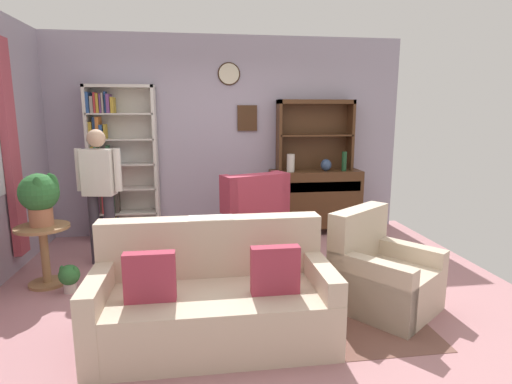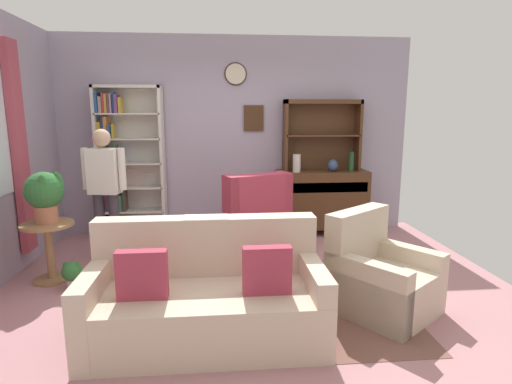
{
  "view_description": "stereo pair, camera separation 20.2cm",
  "coord_description": "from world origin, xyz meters",
  "px_view_note": "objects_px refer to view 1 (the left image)",
  "views": [
    {
      "loc": [
        -0.47,
        -3.84,
        1.74
      ],
      "look_at": [
        0.1,
        0.2,
        0.95
      ],
      "focal_mm": 28.85,
      "sensor_mm": 36.0,
      "label": 1
    },
    {
      "loc": [
        -0.27,
        -3.86,
        1.74
      ],
      "look_at": [
        0.1,
        0.2,
        0.95
      ],
      "focal_mm": 28.85,
      "sensor_mm": 36.0,
      "label": 2
    }
  ],
  "objects_px": {
    "sideboard_hutch": "(315,125)",
    "armchair_floral": "(382,277)",
    "vase_round": "(326,165)",
    "coffee_table": "(234,257)",
    "book_stack": "(236,247)",
    "vase_tall": "(291,163)",
    "couch_floral": "(214,300)",
    "potted_plant_small": "(69,276)",
    "potted_plant_large": "(40,195)",
    "bookshelf": "(118,165)",
    "plant_stand": "(44,249)",
    "bottle_wine": "(344,161)",
    "wingback_chair": "(249,227)",
    "sideboard": "(315,198)",
    "person_reading": "(100,187)"
  },
  "relations": [
    {
      "from": "sideboard_hutch",
      "to": "armchair_floral",
      "type": "distance_m",
      "value": 2.83
    },
    {
      "from": "vase_round",
      "to": "coffee_table",
      "type": "height_order",
      "value": "vase_round"
    },
    {
      "from": "book_stack",
      "to": "vase_tall",
      "type": "bearing_deg",
      "value": 62.97
    },
    {
      "from": "couch_floral",
      "to": "potted_plant_small",
      "type": "xyz_separation_m",
      "value": [
        -1.37,
        1.03,
        -0.15
      ]
    },
    {
      "from": "vase_round",
      "to": "potted_plant_large",
      "type": "bearing_deg",
      "value": -157.97
    },
    {
      "from": "armchair_floral",
      "to": "potted_plant_large",
      "type": "relative_size",
      "value": 2.04
    },
    {
      "from": "potted_plant_large",
      "to": "book_stack",
      "type": "relative_size",
      "value": 2.46
    },
    {
      "from": "bookshelf",
      "to": "book_stack",
      "type": "xyz_separation_m",
      "value": [
        1.43,
        -2.03,
        -0.56
      ]
    },
    {
      "from": "bookshelf",
      "to": "coffee_table",
      "type": "xyz_separation_m",
      "value": [
        1.41,
        -1.98,
        -0.68
      ]
    },
    {
      "from": "armchair_floral",
      "to": "plant_stand",
      "type": "relative_size",
      "value": 1.72
    },
    {
      "from": "bottle_wine",
      "to": "plant_stand",
      "type": "bearing_deg",
      "value": -159.29
    },
    {
      "from": "bookshelf",
      "to": "bottle_wine",
      "type": "relative_size",
      "value": 7.61
    },
    {
      "from": "bookshelf",
      "to": "vase_round",
      "type": "bearing_deg",
      "value": -2.94
    },
    {
      "from": "bookshelf",
      "to": "armchair_floral",
      "type": "height_order",
      "value": "bookshelf"
    },
    {
      "from": "vase_round",
      "to": "wingback_chair",
      "type": "distance_m",
      "value": 1.62
    },
    {
      "from": "sideboard",
      "to": "armchair_floral",
      "type": "bearing_deg",
      "value": -91.73
    },
    {
      "from": "vase_tall",
      "to": "sideboard",
      "type": "bearing_deg",
      "value": 11.63
    },
    {
      "from": "bookshelf",
      "to": "vase_round",
      "type": "xyz_separation_m",
      "value": [
        2.9,
        -0.15,
        -0.03
      ]
    },
    {
      "from": "bottle_wine",
      "to": "bookshelf",
      "type": "bearing_deg",
      "value": 176.9
    },
    {
      "from": "coffee_table",
      "to": "sideboard",
      "type": "bearing_deg",
      "value": 54.38
    },
    {
      "from": "sideboard",
      "to": "wingback_chair",
      "type": "distance_m",
      "value": 1.44
    },
    {
      "from": "bookshelf",
      "to": "couch_floral",
      "type": "relative_size",
      "value": 1.16
    },
    {
      "from": "vase_tall",
      "to": "potted_plant_large",
      "type": "bearing_deg",
      "value": -154.66
    },
    {
      "from": "bottle_wine",
      "to": "book_stack",
      "type": "bearing_deg",
      "value": -133.02
    },
    {
      "from": "bookshelf",
      "to": "sideboard",
      "type": "bearing_deg",
      "value": -1.7
    },
    {
      "from": "coffee_table",
      "to": "book_stack",
      "type": "relative_size",
      "value": 3.74
    },
    {
      "from": "couch_floral",
      "to": "armchair_floral",
      "type": "distance_m",
      "value": 1.55
    },
    {
      "from": "sideboard",
      "to": "person_reading",
      "type": "height_order",
      "value": "person_reading"
    },
    {
      "from": "couch_floral",
      "to": "coffee_table",
      "type": "height_order",
      "value": "couch_floral"
    },
    {
      "from": "plant_stand",
      "to": "wingback_chair",
      "type": "bearing_deg",
      "value": 13.86
    },
    {
      "from": "sideboard",
      "to": "potted_plant_small",
      "type": "height_order",
      "value": "sideboard"
    },
    {
      "from": "potted_plant_large",
      "to": "plant_stand",
      "type": "bearing_deg",
      "value": -85.83
    },
    {
      "from": "wingback_chair",
      "to": "potted_plant_large",
      "type": "bearing_deg",
      "value": -166.91
    },
    {
      "from": "bookshelf",
      "to": "vase_tall",
      "type": "relative_size",
      "value": 8.46
    },
    {
      "from": "bookshelf",
      "to": "sideboard_hutch",
      "type": "distance_m",
      "value": 2.82
    },
    {
      "from": "vase_tall",
      "to": "person_reading",
      "type": "height_order",
      "value": "person_reading"
    },
    {
      "from": "armchair_floral",
      "to": "person_reading",
      "type": "xyz_separation_m",
      "value": [
        -2.72,
        1.5,
        0.62
      ]
    },
    {
      "from": "vase_tall",
      "to": "potted_plant_large",
      "type": "xyz_separation_m",
      "value": [
        -2.86,
        -1.35,
        -0.11
      ]
    },
    {
      "from": "wingback_chair",
      "to": "sideboard_hutch",
      "type": "bearing_deg",
      "value": 43.6
    },
    {
      "from": "potted_plant_small",
      "to": "coffee_table",
      "type": "bearing_deg",
      "value": -7.49
    },
    {
      "from": "vase_tall",
      "to": "sideboard_hutch",
      "type": "bearing_deg",
      "value": 25.89
    },
    {
      "from": "book_stack",
      "to": "sideboard_hutch",
      "type": "bearing_deg",
      "value": 56.85
    },
    {
      "from": "potted_plant_large",
      "to": "book_stack",
      "type": "xyz_separation_m",
      "value": [
        1.91,
        -0.51,
        -0.47
      ]
    },
    {
      "from": "wingback_chair",
      "to": "book_stack",
      "type": "distance_m",
      "value": 1.04
    },
    {
      "from": "coffee_table",
      "to": "potted_plant_small",
      "type": "bearing_deg",
      "value": 172.51
    },
    {
      "from": "person_reading",
      "to": "coffee_table",
      "type": "distance_m",
      "value": 1.83
    },
    {
      "from": "book_stack",
      "to": "plant_stand",
      "type": "bearing_deg",
      "value": 165.83
    },
    {
      "from": "bookshelf",
      "to": "vase_round",
      "type": "relative_size",
      "value": 12.35
    },
    {
      "from": "person_reading",
      "to": "book_stack",
      "type": "bearing_deg",
      "value": -35.45
    },
    {
      "from": "sideboard",
      "to": "potted_plant_small",
      "type": "relative_size",
      "value": 4.67
    }
  ]
}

